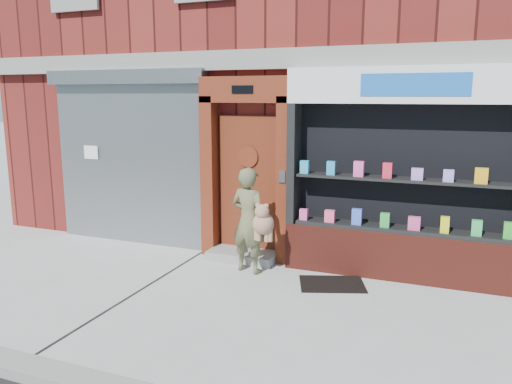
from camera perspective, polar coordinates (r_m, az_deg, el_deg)
The scene contains 7 objects.
ground at distance 6.39m, azimuth -1.29°, elevation -13.13°, with size 80.00×80.00×0.00m, color #9E9E99.
building at distance 11.67m, azimuth 10.69°, elevation 17.63°, with size 12.00×8.16×8.00m.
shutter_bay at distance 9.05m, azimuth -14.26°, elevation 4.99°, with size 3.10×0.30×3.04m.
red_door_bay at distance 7.92m, azimuth -1.11°, elevation 2.61°, with size 1.52×0.58×2.90m.
pharmacy_bay at distance 7.31m, azimuth 17.13°, elevation 0.74°, with size 3.50×0.41×3.00m.
woman at distance 7.37m, azimuth -0.66°, elevation -3.27°, with size 0.76×0.53×1.59m.
doormat at distance 7.19m, azimuth 8.67°, elevation -10.35°, with size 0.89×0.62×0.02m, color black.
Camera 1 is at (2.28, -5.37, 2.61)m, focal length 35.00 mm.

